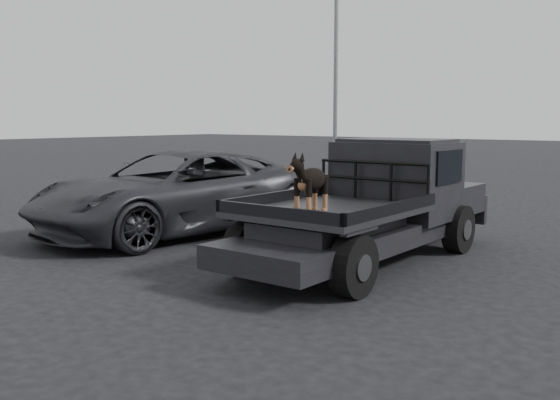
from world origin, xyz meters
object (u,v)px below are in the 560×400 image
Objects in this scene: parked_suv at (176,192)px; floodlight_near at (336,1)px; dog at (311,184)px; flatbed_ute at (365,232)px.

floodlight_near is at bearing 119.28° from parked_suv.
parked_suv is (-4.06, 1.43, -0.53)m from dog.
parked_suv is (-4.01, -0.04, 0.30)m from flatbed_ute.
floodlight_near reaches higher than flatbed_ute.
floodlight_near is (-9.96, 14.63, 6.51)m from flatbed_ute.
dog is 4.34m from parked_suv.
parked_suv is at bearing 160.56° from dog.
parked_suv is 0.43× the size of floodlight_near.
flatbed_ute is 7.30× the size of dog.
dog is (0.05, -1.47, 0.83)m from flatbed_ute.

